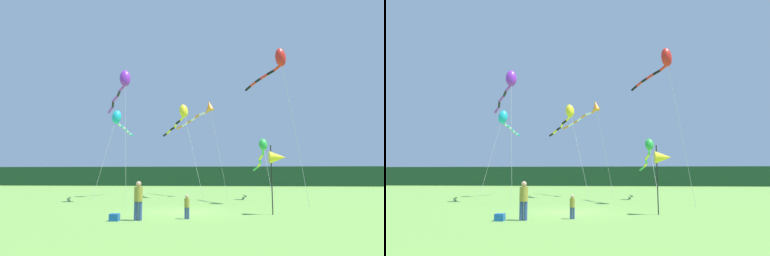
% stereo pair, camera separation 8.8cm
% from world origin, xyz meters
% --- Properties ---
extents(ground_plane, '(120.00, 120.00, 0.00)m').
position_xyz_m(ground_plane, '(0.00, 0.00, 0.00)').
color(ground_plane, '#6B9E42').
extents(distant_treeline, '(108.00, 2.33, 3.70)m').
position_xyz_m(distant_treeline, '(0.00, 45.00, 1.85)').
color(distant_treeline, '#1E4228').
rests_on(distant_treeline, ground).
extents(person_adult, '(0.41, 0.41, 1.85)m').
position_xyz_m(person_adult, '(-1.81, -3.66, 1.03)').
color(person_adult, '#334C8C').
rests_on(person_adult, ground).
extents(person_child, '(0.26, 0.26, 1.17)m').
position_xyz_m(person_child, '(0.47, -2.96, 0.65)').
color(person_child, '#334C8C').
rests_on(person_child, ground).
extents(cooler_box, '(0.43, 0.40, 0.33)m').
position_xyz_m(cooler_box, '(-2.87, -3.91, 0.17)').
color(cooler_box, '#1959B2').
rests_on(cooler_box, ground).
extents(banner_flag_pole, '(0.90, 0.70, 3.79)m').
position_xyz_m(banner_flag_pole, '(5.30, -0.90, 3.07)').
color(banner_flag_pole, black).
rests_on(banner_flag_pole, ground).
extents(kite_red, '(3.75, 5.37, 11.94)m').
position_xyz_m(kite_red, '(6.74, 5.60, 10.96)').
color(kite_red, '#B2B2B2').
rests_on(kite_red, ground).
extents(kite_cyan, '(1.69, 7.06, 8.70)m').
position_xyz_m(kite_cyan, '(-8.07, 12.46, 7.77)').
color(kite_cyan, '#B2B2B2').
rests_on(kite_cyan, ground).
extents(kite_purple, '(4.29, 7.88, 10.79)m').
position_xyz_m(kite_purple, '(-5.89, 6.73, 9.77)').
color(kite_purple, '#B2B2B2').
rests_on(kite_purple, ground).
extents(kite_yellow, '(4.78, 7.80, 8.99)m').
position_xyz_m(kite_yellow, '(-1.46, 11.70, 7.98)').
color(kite_yellow, '#B2B2B2').
rests_on(kite_yellow, ground).
extents(kite_green, '(0.77, 10.57, 5.44)m').
position_xyz_m(kite_green, '(6.02, 10.85, 4.34)').
color(kite_green, '#B2B2B2').
rests_on(kite_green, ground).
extents(kite_orange, '(5.64, 6.07, 9.73)m').
position_xyz_m(kite_orange, '(0.63, 14.13, 8.83)').
color(kite_orange, '#B2B2B2').
rests_on(kite_orange, ground).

